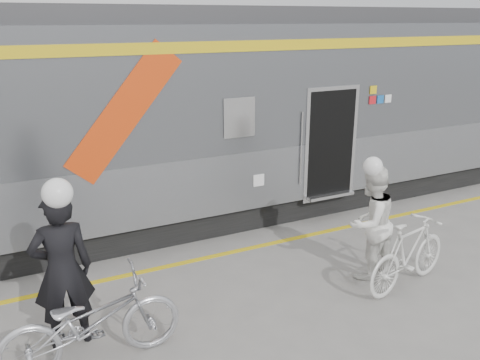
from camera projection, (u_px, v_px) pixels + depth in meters
ground at (336, 303)px, 7.28m from camera, size 90.00×90.00×0.00m
train at (196, 115)px, 10.05m from camera, size 24.00×3.17×4.10m
safety_strip at (263, 245)px, 9.11m from camera, size 24.00×0.12×0.01m
man at (62, 270)px, 6.10m from camera, size 0.73×0.48×2.00m
bicycle_left at (91, 322)px, 5.86m from camera, size 2.10×0.74×1.10m
woman at (370, 223)px, 7.80m from camera, size 0.99×0.84×1.79m
bicycle_right at (409, 254)px, 7.57m from camera, size 1.87×0.87×1.09m
helmet_man at (51, 177)px, 5.74m from camera, size 0.35×0.35×0.35m
helmet_woman at (376, 158)px, 7.48m from camera, size 0.29×0.29×0.29m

